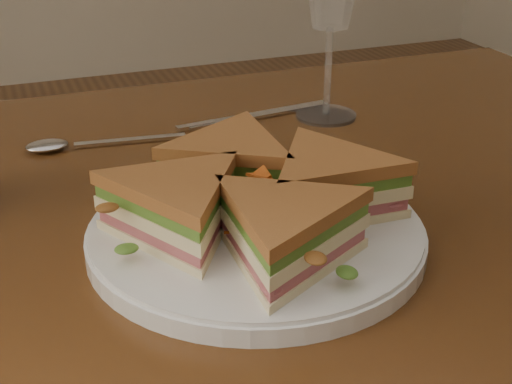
{
  "coord_description": "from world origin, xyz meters",
  "views": [
    {
      "loc": [
        -0.21,
        -0.6,
        1.07
      ],
      "look_at": [
        -0.02,
        -0.09,
        0.8
      ],
      "focal_mm": 50.0,
      "sensor_mm": 36.0,
      "label": 1
    }
  ],
  "objects_px": {
    "plate": "(256,235)",
    "knife": "(250,117)",
    "sandwich_wedges": "(256,197)",
    "spoon": "(68,145)",
    "table": "(242,283)"
  },
  "relations": [
    {
      "from": "plate",
      "to": "knife",
      "type": "bearing_deg",
      "value": 70.61
    },
    {
      "from": "sandwich_wedges",
      "to": "knife",
      "type": "distance_m",
      "value": 0.32
    },
    {
      "from": "spoon",
      "to": "plate",
      "type": "bearing_deg",
      "value": -59.05
    },
    {
      "from": "sandwich_wedges",
      "to": "spoon",
      "type": "relative_size",
      "value": 1.57
    },
    {
      "from": "table",
      "to": "plate",
      "type": "xyz_separation_m",
      "value": [
        -0.02,
        -0.09,
        0.11
      ]
    },
    {
      "from": "sandwich_wedges",
      "to": "spoon",
      "type": "xyz_separation_m",
      "value": [
        -0.13,
        0.28,
        -0.04
      ]
    },
    {
      "from": "plate",
      "to": "spoon",
      "type": "relative_size",
      "value": 1.61
    },
    {
      "from": "plate",
      "to": "knife",
      "type": "xyz_separation_m",
      "value": [
        0.1,
        0.3,
        -0.01
      ]
    },
    {
      "from": "spoon",
      "to": "knife",
      "type": "height_order",
      "value": "spoon"
    },
    {
      "from": "plate",
      "to": "knife",
      "type": "height_order",
      "value": "plate"
    },
    {
      "from": "sandwich_wedges",
      "to": "spoon",
      "type": "height_order",
      "value": "sandwich_wedges"
    },
    {
      "from": "table",
      "to": "spoon",
      "type": "bearing_deg",
      "value": 126.42
    },
    {
      "from": "sandwich_wedges",
      "to": "knife",
      "type": "height_order",
      "value": "sandwich_wedges"
    },
    {
      "from": "table",
      "to": "plate",
      "type": "height_order",
      "value": "plate"
    },
    {
      "from": "table",
      "to": "sandwich_wedges",
      "type": "height_order",
      "value": "sandwich_wedges"
    }
  ]
}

